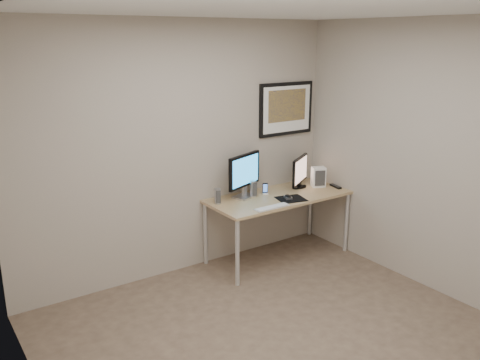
% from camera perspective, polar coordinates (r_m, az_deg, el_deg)
% --- Properties ---
extents(floor, '(3.60, 3.60, 0.00)m').
position_cam_1_polar(floor, '(4.39, 4.97, -17.65)').
color(floor, '#4F3F31').
rests_on(floor, ground).
extents(room, '(3.60, 3.60, 3.60)m').
position_cam_1_polar(room, '(4.10, 1.54, 4.91)').
color(room, white).
rests_on(room, ground).
extents(desk, '(1.60, 0.70, 0.73)m').
position_cam_1_polar(desk, '(5.63, 4.35, -2.39)').
color(desk, olive).
rests_on(desk, floor).
extents(framed_art, '(0.75, 0.04, 0.60)m').
position_cam_1_polar(framed_art, '(5.88, 5.21, 7.97)').
color(framed_art, black).
rests_on(framed_art, room).
extents(monitor_large, '(0.50, 0.24, 0.48)m').
position_cam_1_polar(monitor_large, '(5.46, 0.50, 0.72)').
color(monitor_large, '#B0B1B5').
rests_on(monitor_large, desk).
extents(monitor_tv, '(0.41, 0.27, 0.37)m').
position_cam_1_polar(monitor_tv, '(5.86, 6.74, 0.97)').
color(monitor_tv, black).
rests_on(monitor_tv, desk).
extents(speaker_left, '(0.08, 0.08, 0.17)m').
position_cam_1_polar(speaker_left, '(5.30, -2.54, -1.82)').
color(speaker_left, '#B0B1B5').
rests_on(speaker_left, desk).
extents(speaker_right, '(0.08, 0.08, 0.18)m').
position_cam_1_polar(speaker_right, '(5.54, 1.48, -0.95)').
color(speaker_right, '#B0B1B5').
rests_on(speaker_right, desk).
extents(phone_dock, '(0.08, 0.08, 0.13)m').
position_cam_1_polar(phone_dock, '(5.63, 2.84, -0.97)').
color(phone_dock, black).
rests_on(phone_dock, desk).
extents(keyboard, '(0.40, 0.11, 0.01)m').
position_cam_1_polar(keyboard, '(5.20, 3.62, -3.06)').
color(keyboard, silver).
rests_on(keyboard, desk).
extents(mousepad, '(0.35, 0.32, 0.00)m').
position_cam_1_polar(mousepad, '(5.50, 5.75, -2.13)').
color(mousepad, black).
rests_on(mousepad, desk).
extents(mouse, '(0.10, 0.13, 0.04)m').
position_cam_1_polar(mouse, '(5.50, 5.41, -1.86)').
color(mouse, black).
rests_on(mouse, mousepad).
extents(remote, '(0.08, 0.19, 0.02)m').
position_cam_1_polar(remote, '(6.00, 10.69, -0.68)').
color(remote, black).
rests_on(remote, desk).
extents(fan_unit, '(0.18, 0.16, 0.23)m').
position_cam_1_polar(fan_unit, '(5.96, 8.79, 0.35)').
color(fan_unit, white).
rests_on(fan_unit, desk).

